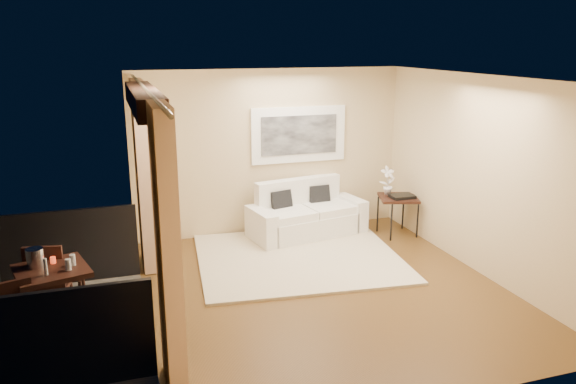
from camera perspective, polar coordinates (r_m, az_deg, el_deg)
floor at (r=7.41m, az=3.77°, el=-9.84°), size 5.00×5.00×0.00m
room_shell at (r=6.27m, az=-14.47°, el=9.13°), size 5.00×6.40×5.00m
balcony at (r=6.93m, az=-23.08°, el=-11.34°), size 1.81×2.60×1.17m
curtains at (r=6.49m, az=-13.61°, el=-1.30°), size 0.16×4.80×2.64m
artwork at (r=9.32m, az=1.11°, el=5.84°), size 1.62×0.07×0.92m
rug at (r=8.35m, az=1.09°, el=-6.70°), size 3.16×2.82×0.04m
sofa at (r=9.27m, az=1.75°, el=-2.47°), size 2.00×1.14×0.91m
side_table at (r=9.38m, az=11.14°, el=-0.81°), size 0.75×0.75×0.65m
tray at (r=9.30m, az=11.49°, el=-0.43°), size 0.38×0.28×0.05m
orchid at (r=9.38m, az=10.10°, el=1.14°), size 0.27×0.19×0.48m
bistro_table at (r=6.44m, az=-22.87°, el=-7.83°), size 0.86×0.86×0.82m
balcony_chair_far at (r=6.88m, az=-23.22°, el=-8.03°), size 0.49×0.49×0.97m
balcony_chair_near at (r=6.15m, az=-25.93°, el=-11.65°), size 0.48×0.49×0.89m
ice_bucket at (r=6.49m, az=-24.30°, el=-6.10°), size 0.18×0.18×0.20m
candle at (r=6.53m, az=-22.76°, el=-6.39°), size 0.06×0.06×0.07m
vase at (r=6.22m, az=-23.40°, el=-6.98°), size 0.04×0.04×0.18m
glass_a at (r=6.28m, az=-21.43°, el=-6.88°), size 0.06×0.06×0.12m
glass_b at (r=6.39m, az=-21.04°, el=-6.46°), size 0.06×0.06×0.12m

